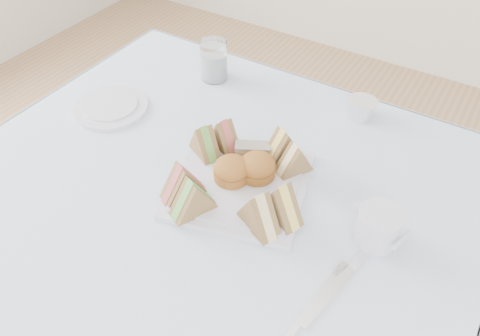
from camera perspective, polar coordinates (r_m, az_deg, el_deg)
The scene contains 20 objects.
table at distance 1.18m, azimuth -4.60°, elevation -16.93°, with size 0.90×0.90×0.74m, color brown.
tablecloth at distance 0.88m, azimuth -5.94°, elevation -4.83°, with size 1.02×1.02×0.01m, color silver.
serving_plate at distance 0.90m, azimuth 0.00°, elevation -2.02°, with size 0.25×0.25×0.01m, color silver.
sandwich_fl_a at distance 0.86m, azimuth -7.05°, elevation -1.52°, with size 0.08×0.04×0.07m, color brown, non-canonical shape.
sandwich_fl_b at distance 0.83m, azimuth -5.81°, elevation -3.43°, with size 0.08×0.04×0.08m, color brown, non-canonical shape.
sandwich_fr_a at distance 0.82m, azimuth 5.02°, elevation -4.02°, with size 0.09×0.04×0.08m, color brown, non-canonical shape.
sandwich_fr_b at distance 0.80m, azimuth 2.31°, elevation -5.16°, with size 0.09×0.04×0.08m, color brown, non-canonical shape.
sandwich_bl_a at distance 0.94m, azimuth -4.36°, elevation 3.39°, with size 0.08×0.04×0.07m, color brown, non-canonical shape.
sandwich_bl_b at distance 0.96m, azimuth -1.93°, elevation 4.19°, with size 0.08×0.04×0.07m, color brown, non-canonical shape.
sandwich_br_a at distance 0.91m, azimuth 6.67°, elevation 1.20°, with size 0.08×0.04×0.07m, color brown, non-canonical shape.
sandwich_br_b at distance 0.93m, azimuth 5.16°, elevation 2.92°, with size 0.08×0.04×0.07m, color brown, non-canonical shape.
scone_left at distance 0.89m, azimuth -1.03°, elevation -0.26°, with size 0.07×0.07×0.05m, color #9E5124.
scone_right at distance 0.90m, azimuth 2.13°, elevation 0.15°, with size 0.07×0.07×0.05m, color #9E5124.
pastry_slice at distance 0.94m, azimuth 1.56°, elevation 2.07°, with size 0.07×0.03×0.03m, color #C1B185.
side_plate at distance 1.14m, azimuth -15.44°, elevation 7.13°, with size 0.17×0.17×0.01m, color silver.
water_glass at distance 1.19m, azimuth -3.21°, elevation 12.95°, with size 0.07×0.07×0.10m, color white.
tea_strainer at distance 1.10m, azimuth 14.55°, elevation 6.95°, with size 0.07×0.07×0.04m, color silver.
knife at distance 0.79m, azimuth 12.00°, elevation -13.56°, with size 0.02×0.20×0.00m, color silver.
fork at distance 0.75m, azimuth 7.95°, elevation -17.33°, with size 0.01×0.18×0.00m, color silver.
creamer_jug at distance 0.83m, azimuth 16.48°, elevation -6.89°, with size 0.08×0.08×0.07m, color silver.
Camera 1 is at (0.38, -0.45, 1.40)m, focal length 35.00 mm.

